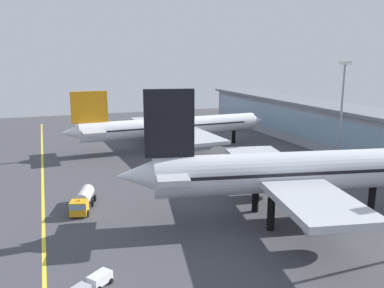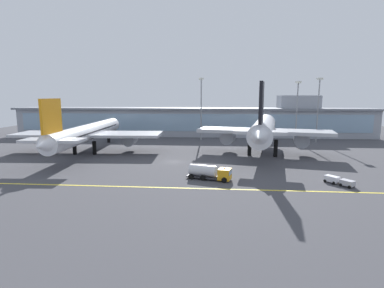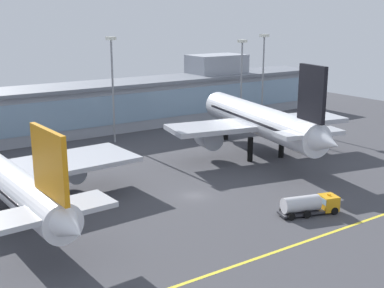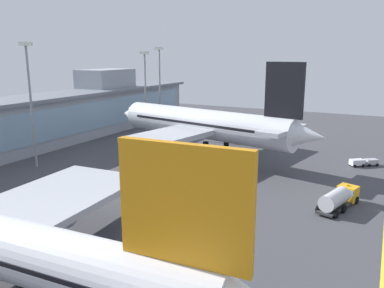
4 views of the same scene
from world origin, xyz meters
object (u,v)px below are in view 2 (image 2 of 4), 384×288
at_px(apron_light_mast_west, 297,102).
at_px(apron_light_mast_centre, 201,100).
at_px(airliner_near_right, 264,129).
at_px(apron_light_mast_east, 318,100).
at_px(airliner_near_left, 88,133).
at_px(fuel_tanker_truck, 211,172).
at_px(baggage_tug_near, 339,181).

relative_size(apron_light_mast_west, apron_light_mast_centre, 0.94).
bearing_deg(apron_light_mast_centre, airliner_near_right, -54.06).
height_order(apron_light_mast_west, apron_light_mast_centre, apron_light_mast_centre).
height_order(apron_light_mast_centre, apron_light_mast_east, apron_light_mast_centre).
bearing_deg(airliner_near_left, apron_light_mast_centre, -51.80).
xyz_separation_m(fuel_tanker_truck, apron_light_mast_west, (30.20, 52.81, 13.10)).
xyz_separation_m(airliner_near_right, apron_light_mast_west, (15.51, 24.72, 7.22)).
relative_size(airliner_near_left, airliner_near_right, 1.17).
bearing_deg(apron_light_mast_east, airliner_near_left, -160.72).
bearing_deg(airliner_near_right, fuel_tanker_truck, 163.76).
height_order(airliner_near_left, apron_light_mast_centre, apron_light_mast_centre).
bearing_deg(apron_light_mast_west, apron_light_mast_centre, 176.29).
xyz_separation_m(apron_light_mast_west, apron_light_mast_centre, (-35.07, 2.27, 0.83)).
bearing_deg(apron_light_mast_east, fuel_tanker_truck, -125.43).
bearing_deg(airliner_near_right, baggage_tug_near, -150.14).
bearing_deg(apron_light_mast_east, apron_light_mast_west, -178.65).
distance_m(fuel_tanker_truck, apron_light_mast_east, 66.47).
xyz_separation_m(apron_light_mast_west, apron_light_mast_east, (7.49, 0.18, 0.66)).
bearing_deg(airliner_near_left, apron_light_mast_east, -73.65).
bearing_deg(airliner_near_right, apron_light_mast_west, -20.75).
height_order(airliner_near_right, fuel_tanker_truck, airliner_near_right).
bearing_deg(airliner_near_left, baggage_tug_near, -117.52).
xyz_separation_m(airliner_near_right, fuel_tanker_truck, (-14.69, -28.10, -5.88)).
distance_m(airliner_near_left, apron_light_mast_east, 80.01).
bearing_deg(apron_light_mast_west, airliner_near_left, -158.89).
bearing_deg(airliner_near_right, apron_light_mast_centre, 47.29).
height_order(airliner_near_right, apron_light_mast_east, apron_light_mast_east).
distance_m(airliner_near_left, fuel_tanker_truck, 46.12).
bearing_deg(fuel_tanker_truck, apron_light_mast_centre, 111.39).
xyz_separation_m(airliner_near_left, apron_light_mast_west, (67.52, 26.06, 8.68)).
height_order(airliner_near_right, baggage_tug_near, airliner_near_right).
relative_size(baggage_tug_near, apron_light_mast_west, 0.24).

